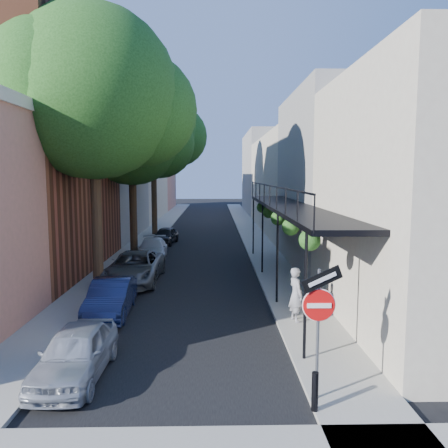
{
  "coord_description": "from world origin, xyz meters",
  "views": [
    {
      "loc": [
        1.01,
        -7.73,
        4.82
      ],
      "look_at": [
        1.39,
        10.15,
        2.8
      ],
      "focal_mm": 35.0,
      "sensor_mm": 36.0,
      "label": 1
    }
  ],
  "objects_px": {
    "parked_car_d": "(152,249)",
    "parked_car_e": "(165,236)",
    "parked_car_b": "(111,298)",
    "parked_car_c": "(135,268)",
    "oak_far": "(159,131)",
    "oak_near": "(105,98)",
    "parked_car_a": "(76,353)",
    "bollard": "(315,392)",
    "oak_mid": "(139,136)",
    "pedestrian": "(296,294)",
    "sign_post": "(319,310)"
  },
  "relations": [
    {
      "from": "parked_car_d",
      "to": "parked_car_e",
      "type": "relative_size",
      "value": 1.17
    },
    {
      "from": "parked_car_b",
      "to": "parked_car_c",
      "type": "xyz_separation_m",
      "value": [
        -0.02,
        4.59,
        0.07
      ]
    },
    {
      "from": "oak_far",
      "to": "parked_car_b",
      "type": "distance_m",
      "value": 21.7
    },
    {
      "from": "parked_car_b",
      "to": "oak_near",
      "type": "bearing_deg",
      "value": 101.1
    },
    {
      "from": "oak_near",
      "to": "parked_car_a",
      "type": "distance_m",
      "value": 10.82
    },
    {
      "from": "bollard",
      "to": "parked_car_d",
      "type": "xyz_separation_m",
      "value": [
        -5.6,
        16.61,
        0.06
      ]
    },
    {
      "from": "oak_mid",
      "to": "pedestrian",
      "type": "xyz_separation_m",
      "value": [
        7.02,
        -12.35,
        -6.06
      ]
    },
    {
      "from": "oak_mid",
      "to": "parked_car_d",
      "type": "xyz_separation_m",
      "value": [
        0.82,
        -1.12,
        -6.48
      ]
    },
    {
      "from": "oak_far",
      "to": "parked_car_d",
      "type": "bearing_deg",
      "value": -85.75
    },
    {
      "from": "sign_post",
      "to": "bollard",
      "type": "relative_size",
      "value": 3.74
    },
    {
      "from": "oak_near",
      "to": "pedestrian",
      "type": "relative_size",
      "value": 6.5
    },
    {
      "from": "sign_post",
      "to": "oak_near",
      "type": "relative_size",
      "value": 0.26
    },
    {
      "from": "parked_car_d",
      "to": "parked_car_e",
      "type": "height_order",
      "value": "parked_car_e"
    },
    {
      "from": "parked_car_e",
      "to": "oak_far",
      "type": "bearing_deg",
      "value": 108.18
    },
    {
      "from": "bollard",
      "to": "oak_near",
      "type": "relative_size",
      "value": 0.07
    },
    {
      "from": "parked_car_a",
      "to": "parked_car_c",
      "type": "bearing_deg",
      "value": 92.26
    },
    {
      "from": "parked_car_c",
      "to": "pedestrian",
      "type": "height_order",
      "value": "pedestrian"
    },
    {
      "from": "bollard",
      "to": "parked_car_d",
      "type": "height_order",
      "value": "parked_car_d"
    },
    {
      "from": "sign_post",
      "to": "parked_car_d",
      "type": "xyz_separation_m",
      "value": [
        -5.76,
        16.14,
        -1.46
      ]
    },
    {
      "from": "bollard",
      "to": "parked_car_a",
      "type": "height_order",
      "value": "parked_car_a"
    },
    {
      "from": "sign_post",
      "to": "parked_car_c",
      "type": "xyz_separation_m",
      "value": [
        -5.76,
        10.59,
        -1.36
      ]
    },
    {
      "from": "sign_post",
      "to": "oak_far",
      "type": "relative_size",
      "value": 0.25
    },
    {
      "from": "bollard",
      "to": "parked_car_a",
      "type": "xyz_separation_m",
      "value": [
        -5.31,
        1.81,
        0.09
      ]
    },
    {
      "from": "parked_car_c",
      "to": "sign_post",
      "type": "bearing_deg",
      "value": -60.86
    },
    {
      "from": "parked_car_c",
      "to": "bollard",
      "type": "bearing_deg",
      "value": -62.54
    },
    {
      "from": "parked_car_a",
      "to": "sign_post",
      "type": "bearing_deg",
      "value": -13.29
    },
    {
      "from": "oak_mid",
      "to": "parked_car_d",
      "type": "relative_size",
      "value": 2.55
    },
    {
      "from": "parked_car_c",
      "to": "parked_car_e",
      "type": "xyz_separation_m",
      "value": [
        0.15,
        11.0,
        -0.1
      ]
    },
    {
      "from": "oak_near",
      "to": "oak_mid",
      "type": "height_order",
      "value": "oak_near"
    },
    {
      "from": "parked_car_c",
      "to": "parked_car_e",
      "type": "bearing_deg",
      "value": 89.85
    },
    {
      "from": "sign_post",
      "to": "parked_car_c",
      "type": "bearing_deg",
      "value": 118.53
    },
    {
      "from": "sign_post",
      "to": "parked_car_a",
      "type": "bearing_deg",
      "value": 166.22
    },
    {
      "from": "parked_car_b",
      "to": "oak_far",
      "type": "bearing_deg",
      "value": 89.81
    },
    {
      "from": "oak_mid",
      "to": "sign_post",
      "type": "bearing_deg",
      "value": -69.14
    },
    {
      "from": "sign_post",
      "to": "oak_far",
      "type": "xyz_separation_m",
      "value": [
        -6.51,
        26.3,
        6.22
      ]
    },
    {
      "from": "bollard",
      "to": "sign_post",
      "type": "bearing_deg",
      "value": 71.44
    },
    {
      "from": "bollard",
      "to": "oak_far",
      "type": "xyz_separation_m",
      "value": [
        -6.35,
        26.77,
        7.74
      ]
    },
    {
      "from": "parked_car_c",
      "to": "pedestrian",
      "type": "relative_size",
      "value": 2.78
    },
    {
      "from": "oak_far",
      "to": "parked_car_b",
      "type": "xyz_separation_m",
      "value": [
        0.78,
        -20.3,
        -7.65
      ]
    },
    {
      "from": "parked_car_a",
      "to": "parked_car_b",
      "type": "distance_m",
      "value": 4.66
    },
    {
      "from": "sign_post",
      "to": "pedestrian",
      "type": "bearing_deg",
      "value": 84.8
    },
    {
      "from": "oak_far",
      "to": "parked_car_d",
      "type": "xyz_separation_m",
      "value": [
        0.75,
        -10.16,
        -7.68
      ]
    },
    {
      "from": "sign_post",
      "to": "parked_car_e",
      "type": "xyz_separation_m",
      "value": [
        -5.61,
        21.6,
        -1.45
      ]
    },
    {
      "from": "sign_post",
      "to": "parked_car_a",
      "type": "height_order",
      "value": "sign_post"
    },
    {
      "from": "parked_car_b",
      "to": "parked_car_d",
      "type": "xyz_separation_m",
      "value": [
        -0.02,
        10.14,
        -0.03
      ]
    },
    {
      "from": "oak_far",
      "to": "parked_car_d",
      "type": "height_order",
      "value": "oak_far"
    },
    {
      "from": "bollard",
      "to": "oak_near",
      "type": "distance_m",
      "value": 13.78
    },
    {
      "from": "sign_post",
      "to": "oak_mid",
      "type": "distance_m",
      "value": 19.14
    },
    {
      "from": "parked_car_e",
      "to": "pedestrian",
      "type": "relative_size",
      "value": 1.94
    },
    {
      "from": "bollard",
      "to": "parked_car_b",
      "type": "xyz_separation_m",
      "value": [
        -5.58,
        6.47,
        0.09
      ]
    }
  ]
}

